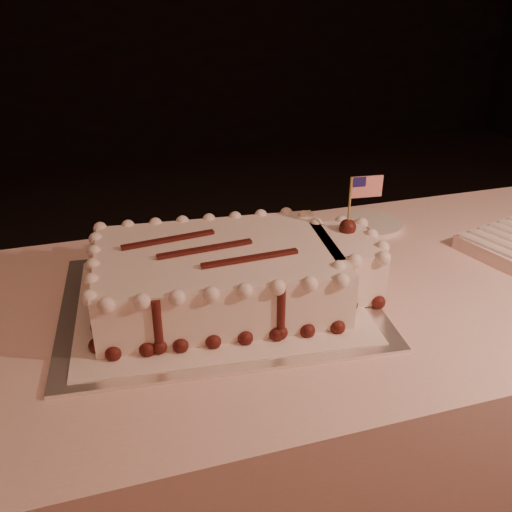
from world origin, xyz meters
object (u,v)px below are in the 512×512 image
object	(u,v)px
side_plate	(371,224)
sheet_cake	(234,273)
cake_board	(219,301)
banquet_table	(354,412)

from	to	relation	value
side_plate	sheet_cake	bearing A→B (deg)	-150.16
sheet_cake	cake_board	bearing A→B (deg)	174.66
sheet_cake	banquet_table	bearing A→B (deg)	-1.51
banquet_table	side_plate	bearing A→B (deg)	61.33
side_plate	banquet_table	bearing A→B (deg)	-118.67
banquet_table	sheet_cake	bearing A→B (deg)	178.49
cake_board	side_plate	xyz separation A→B (m)	(0.47, 0.25, 0.00)
banquet_table	side_plate	xyz separation A→B (m)	(0.14, 0.26, 0.38)
banquet_table	cake_board	distance (m)	0.50
banquet_table	sheet_cake	xyz separation A→B (m)	(-0.30, 0.01, 0.44)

